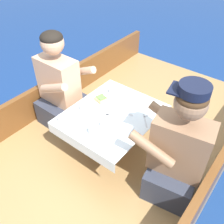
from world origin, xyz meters
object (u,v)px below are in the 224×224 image
at_px(coffee_cup_starboard, 84,107).
at_px(coffee_cup_port, 93,131).
at_px(coffee_cup_center, 62,119).
at_px(person_starboard, 177,153).
at_px(sandwich, 101,99).
at_px(person_port, 60,88).

bearing_deg(coffee_cup_starboard, coffee_cup_port, -34.35).
bearing_deg(coffee_cup_center, person_starboard, 16.43).
height_order(person_starboard, coffee_cup_starboard, person_starboard).
height_order(coffee_cup_port, coffee_cup_center, coffee_cup_port).
distance_m(coffee_cup_starboard, coffee_cup_center, 0.23).
bearing_deg(coffee_cup_center, coffee_cup_port, 9.14).
height_order(sandwich, coffee_cup_port, coffee_cup_port).
distance_m(person_port, sandwich, 0.48).
relative_size(person_starboard, coffee_cup_center, 10.59).
relative_size(sandwich, coffee_cup_center, 1.18).
xyz_separation_m(person_starboard, coffee_cup_center, (-0.92, -0.27, 0.02)).
relative_size(coffee_cup_port, coffee_cup_starboard, 0.93).
xyz_separation_m(sandwich, coffee_cup_center, (-0.08, -0.41, -0.00)).
bearing_deg(coffee_cup_port, coffee_cup_starboard, 145.65).
relative_size(sandwich, coffee_cup_starboard, 1.11).
bearing_deg(coffee_cup_starboard, person_starboard, 2.91).
bearing_deg(person_starboard, coffee_cup_starboard, -7.07).
bearing_deg(coffee_cup_center, sandwich, 78.54).
distance_m(person_port, coffee_cup_center, 0.51).
xyz_separation_m(person_port, coffee_cup_center, (0.39, -0.33, 0.03)).
height_order(person_port, coffee_cup_center, person_port).
bearing_deg(coffee_cup_starboard, sandwich, 76.48).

